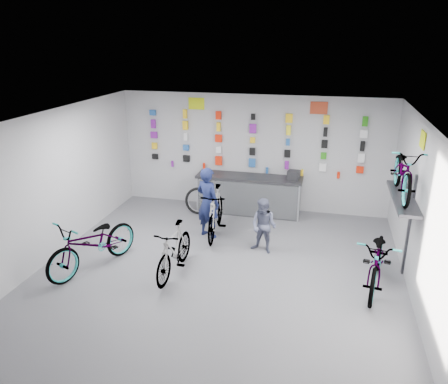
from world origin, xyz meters
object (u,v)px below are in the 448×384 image
(bike_right, at_px, (378,260))
(counter, at_px, (249,195))
(bike_left, at_px, (93,243))
(bike_service, at_px, (216,212))
(bike_center, at_px, (174,250))
(clerk, at_px, (208,203))
(customer, at_px, (264,226))

(bike_right, bearing_deg, counter, 144.05)
(bike_right, bearing_deg, bike_left, -164.06)
(bike_service, bearing_deg, bike_center, -104.76)
(counter, distance_m, bike_left, 4.32)
(counter, xyz_separation_m, bike_center, (-0.82, -3.39, 0.01))
(bike_left, height_order, bike_center, bike_left)
(clerk, bearing_deg, bike_left, 73.75)
(bike_right, distance_m, bike_service, 3.73)
(counter, height_order, bike_right, bike_right)
(counter, height_order, bike_left, bike_left)
(counter, bearing_deg, bike_left, -124.18)
(counter, xyz_separation_m, bike_left, (-2.43, -3.58, 0.06))
(bike_service, bearing_deg, bike_right, -28.47)
(counter, bearing_deg, bike_service, -108.67)
(clerk, bearing_deg, bike_right, -175.06)
(bike_center, height_order, bike_right, bike_right)
(bike_left, distance_m, bike_center, 1.62)
(bike_right, distance_m, customer, 2.39)
(bike_service, relative_size, clerk, 1.13)
(clerk, distance_m, customer, 1.45)
(bike_left, relative_size, customer, 1.75)
(bike_right, relative_size, clerk, 1.25)
(bike_left, bearing_deg, counter, 78.02)
(bike_center, bearing_deg, bike_right, 9.43)
(bike_left, bearing_deg, bike_right, 28.76)
(counter, xyz_separation_m, bike_right, (2.93, -2.96, 0.05))
(clerk, height_order, customer, clerk)
(counter, distance_m, customer, 2.20)
(bike_center, distance_m, bike_right, 3.77)
(counter, relative_size, bike_service, 1.45)
(bike_center, bearing_deg, clerk, 87.37)
(bike_left, relative_size, bike_center, 1.26)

